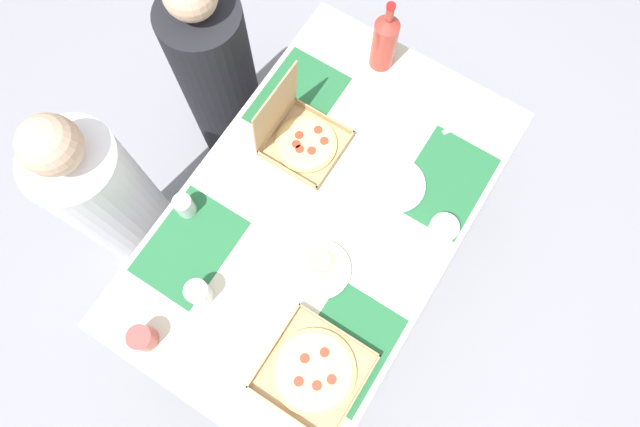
% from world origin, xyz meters
% --- Properties ---
extents(ground_plane, '(6.00, 6.00, 0.00)m').
position_xyz_m(ground_plane, '(0.00, 0.00, 0.00)').
color(ground_plane, gray).
extents(dining_table, '(1.49, 0.92, 0.73)m').
position_xyz_m(dining_table, '(0.00, 0.00, 0.62)').
color(dining_table, '#3F3328').
rests_on(dining_table, ground_plane).
extents(placemat_near_left, '(0.36, 0.26, 0.00)m').
position_xyz_m(placemat_near_left, '(-0.34, -0.31, 0.73)').
color(placemat_near_left, '#236638').
rests_on(placemat_near_left, dining_table).
extents(placemat_near_right, '(0.36, 0.26, 0.00)m').
position_xyz_m(placemat_near_right, '(0.34, -0.31, 0.73)').
color(placemat_near_right, '#236638').
rests_on(placemat_near_right, dining_table).
extents(placemat_far_left, '(0.36, 0.26, 0.00)m').
position_xyz_m(placemat_far_left, '(-0.34, 0.31, 0.73)').
color(placemat_far_left, '#236638').
rests_on(placemat_far_left, dining_table).
extents(placemat_far_right, '(0.36, 0.26, 0.00)m').
position_xyz_m(placemat_far_right, '(0.34, 0.31, 0.73)').
color(placemat_far_right, '#236638').
rests_on(placemat_far_right, dining_table).
extents(pizza_box_corner_right, '(0.31, 0.31, 0.04)m').
position_xyz_m(pizza_box_corner_right, '(-0.45, -0.26, 0.74)').
color(pizza_box_corner_right, tan).
rests_on(pizza_box_corner_right, dining_table).
extents(pizza_box_edge_far, '(0.25, 0.26, 0.29)m').
position_xyz_m(pizza_box_edge_far, '(0.19, 0.21, 0.77)').
color(pizza_box_edge_far, tan).
rests_on(pizza_box_edge_far, dining_table).
extents(plate_near_right, '(0.20, 0.20, 0.03)m').
position_xyz_m(plate_near_right, '(-0.16, -0.11, 0.74)').
color(plate_near_right, white).
rests_on(plate_near_right, dining_table).
extents(plate_middle, '(0.21, 0.21, 0.02)m').
position_xyz_m(plate_middle, '(0.23, -0.17, 0.74)').
color(plate_middle, white).
rests_on(plate_middle, dining_table).
extents(soda_bottle, '(0.09, 0.09, 0.32)m').
position_xyz_m(soda_bottle, '(0.63, 0.13, 0.86)').
color(soda_bottle, '#B2382D').
rests_on(soda_bottle, dining_table).
extents(cup_clear_left, '(0.06, 0.06, 0.09)m').
position_xyz_m(cup_clear_left, '(-0.23, 0.40, 0.78)').
color(cup_clear_left, silver).
rests_on(cup_clear_left, dining_table).
extents(cup_clear_right, '(0.08, 0.08, 0.09)m').
position_xyz_m(cup_clear_right, '(-0.66, 0.24, 0.78)').
color(cup_clear_right, '#BF4742').
rests_on(cup_clear_right, dining_table).
extents(cup_spare, '(0.08, 0.08, 0.10)m').
position_xyz_m(cup_spare, '(-0.45, 0.18, 0.78)').
color(cup_spare, silver).
rests_on(cup_spare, dining_table).
extents(condiment_bowl, '(0.10, 0.10, 0.05)m').
position_xyz_m(condiment_bowl, '(0.17, -0.39, 0.75)').
color(condiment_bowl, white).
rests_on(condiment_bowl, dining_table).
extents(knife_by_far_right, '(0.20, 0.09, 0.00)m').
position_xyz_m(knife_by_far_right, '(-0.17, 0.12, 0.73)').
color(knife_by_far_right, '#B7B7BC').
rests_on(knife_by_far_right, dining_table).
extents(knife_by_far_left, '(0.19, 0.12, 0.00)m').
position_xyz_m(knife_by_far_left, '(0.59, -0.27, 0.73)').
color(knife_by_far_left, '#B7B7BC').
rests_on(knife_by_far_left, dining_table).
extents(diner_left_seat, '(0.32, 0.32, 1.16)m').
position_xyz_m(diner_left_seat, '(-0.34, 0.72, 0.52)').
color(diner_left_seat, white).
rests_on(diner_left_seat, ground_plane).
extents(diner_right_seat, '(0.32, 0.32, 1.13)m').
position_xyz_m(diner_right_seat, '(0.34, 0.72, 0.50)').
color(diner_right_seat, black).
rests_on(diner_right_seat, ground_plane).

